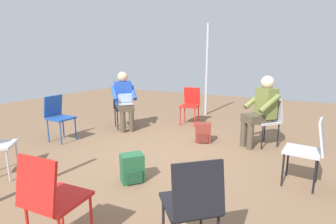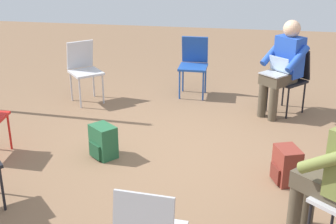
{
  "view_description": "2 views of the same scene",
  "coord_description": "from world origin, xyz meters",
  "px_view_note": "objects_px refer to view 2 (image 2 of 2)",
  "views": [
    {
      "loc": [
        2.03,
        -3.36,
        1.56
      ],
      "look_at": [
        0.14,
        0.15,
        0.71
      ],
      "focal_mm": 28.0,
      "sensor_mm": 36.0,
      "label": 1
    },
    {
      "loc": [
        4.54,
        0.59,
        2.32
      ],
      "look_at": [
        0.12,
        -0.16,
        0.55
      ],
      "focal_mm": 50.0,
      "sensor_mm": 36.0,
      "label": 2
    }
  ],
  "objects_px": {
    "chair_west": "(194,62)",
    "backpack_near_laptop_user": "(287,167)",
    "chair_northwest": "(291,76)",
    "backpack_by_empty_chair": "(103,143)",
    "chair_southwest": "(84,67)",
    "person_with_laptop": "(284,63)"
  },
  "relations": [
    {
      "from": "chair_west",
      "to": "chair_northwest",
      "type": "height_order",
      "value": "same"
    },
    {
      "from": "backpack_near_laptop_user",
      "to": "backpack_by_empty_chair",
      "type": "xyz_separation_m",
      "value": [
        -0.23,
        -1.91,
        0.0
      ]
    },
    {
      "from": "person_with_laptop",
      "to": "backpack_by_empty_chair",
      "type": "distance_m",
      "value": 2.58
    },
    {
      "from": "person_with_laptop",
      "to": "backpack_by_empty_chair",
      "type": "xyz_separation_m",
      "value": [
        1.61,
        -1.94,
        -0.53
      ]
    },
    {
      "from": "chair_southwest",
      "to": "backpack_near_laptop_user",
      "type": "relative_size",
      "value": 2.36
    },
    {
      "from": "person_with_laptop",
      "to": "backpack_near_laptop_user",
      "type": "relative_size",
      "value": 3.44
    },
    {
      "from": "backpack_near_laptop_user",
      "to": "backpack_by_empty_chair",
      "type": "relative_size",
      "value": 1.0
    },
    {
      "from": "chair_west",
      "to": "backpack_near_laptop_user",
      "type": "height_order",
      "value": "chair_west"
    },
    {
      "from": "chair_northwest",
      "to": "person_with_laptop",
      "type": "xyz_separation_m",
      "value": [
        0.13,
        -0.11,
        0.2
      ]
    },
    {
      "from": "backpack_near_laptop_user",
      "to": "chair_southwest",
      "type": "bearing_deg",
      "value": -125.16
    },
    {
      "from": "chair_northwest",
      "to": "backpack_by_empty_chair",
      "type": "xyz_separation_m",
      "value": [
        1.73,
        -2.06,
        -0.34
      ]
    },
    {
      "from": "chair_northwest",
      "to": "backpack_by_empty_chair",
      "type": "distance_m",
      "value": 2.71
    },
    {
      "from": "chair_northwest",
      "to": "person_with_laptop",
      "type": "distance_m",
      "value": 0.26
    },
    {
      "from": "person_with_laptop",
      "to": "chair_west",
      "type": "bearing_deg",
      "value": 16.06
    },
    {
      "from": "chair_northwest",
      "to": "backpack_near_laptop_user",
      "type": "bearing_deg",
      "value": 127.46
    },
    {
      "from": "chair_west",
      "to": "chair_northwest",
      "type": "xyz_separation_m",
      "value": [
        0.47,
        1.35,
        0.0
      ]
    },
    {
      "from": "chair_southwest",
      "to": "backpack_by_empty_chair",
      "type": "relative_size",
      "value": 2.36
    },
    {
      "from": "chair_west",
      "to": "chair_northwest",
      "type": "relative_size",
      "value": 1.0
    },
    {
      "from": "chair_northwest",
      "to": "backpack_by_empty_chair",
      "type": "bearing_deg",
      "value": 81.89
    },
    {
      "from": "person_with_laptop",
      "to": "backpack_by_empty_chair",
      "type": "height_order",
      "value": "person_with_laptop"
    },
    {
      "from": "person_with_laptop",
      "to": "chair_southwest",
      "type": "bearing_deg",
      "value": 40.53
    },
    {
      "from": "chair_west",
      "to": "backpack_near_laptop_user",
      "type": "distance_m",
      "value": 2.73
    }
  ]
}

